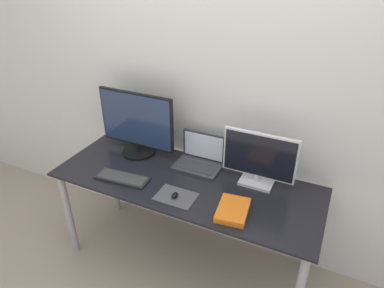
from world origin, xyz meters
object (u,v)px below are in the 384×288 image
object	(u,v)px
laptop	(200,158)
book	(233,210)
keyboard	(122,178)
mouse	(175,195)
monitor_right	(259,159)
monitor_left	(137,124)

from	to	relation	value
laptop	book	bearing A→B (deg)	-45.28
keyboard	mouse	distance (m)	0.41
monitor_right	keyboard	xyz separation A→B (m)	(-0.82, -0.34, -0.18)
keyboard	book	size ratio (longest dim) A/B	1.44
monitor_right	mouse	distance (m)	0.58
monitor_left	mouse	distance (m)	0.66
monitor_right	keyboard	bearing A→B (deg)	-157.35
keyboard	mouse	bearing A→B (deg)	-3.48
monitor_left	laptop	bearing A→B (deg)	4.99
keyboard	monitor_left	bearing A→B (deg)	104.83
monitor_right	mouse	size ratio (longest dim) A/B	8.22
mouse	book	xyz separation A→B (m)	(0.37, 0.02, 0.00)
monitor_left	book	size ratio (longest dim) A/B	2.30
book	keyboard	bearing A→B (deg)	179.83
laptop	keyboard	distance (m)	0.56
monitor_left	book	bearing A→B (deg)	-21.64
mouse	laptop	bearing A→B (deg)	91.97
laptop	mouse	distance (m)	0.41
laptop	mouse	xyz separation A→B (m)	(0.01, -0.41, -0.04)
monitor_right	book	world-z (taller)	monitor_right
book	mouse	bearing A→B (deg)	-176.49
keyboard	laptop	bearing A→B (deg)	44.25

